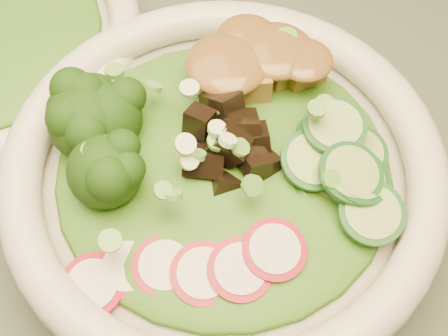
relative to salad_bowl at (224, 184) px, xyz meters
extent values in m
cube|color=#475244|center=(0.10, -0.10, -0.06)|extent=(1.20, 0.80, 0.03)
cylinder|color=silver|center=(0.00, 0.00, -0.02)|extent=(0.28, 0.28, 0.06)
torus|color=silver|center=(0.00, 0.00, 0.02)|extent=(0.31, 0.31, 0.03)
ellipsoid|color=#2B6114|center=(0.00, 0.00, 0.02)|extent=(0.23, 0.23, 0.03)
ellipsoid|color=brown|center=(0.03, 0.07, 0.05)|extent=(0.08, 0.06, 0.02)
camera|label=1|loc=(-0.03, -0.22, 0.39)|focal=50.00mm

